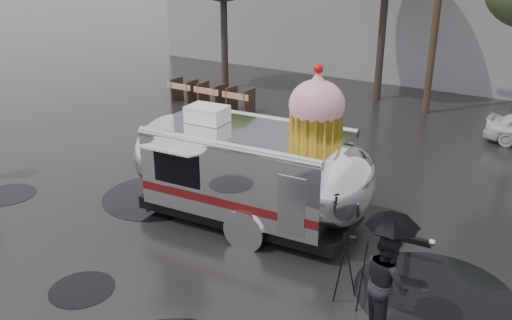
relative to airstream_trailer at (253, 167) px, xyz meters
The scene contains 7 objects.
ground 3.09m from the airstream_trailer, 129.20° to the right, with size 120.00×120.00×0.00m, color black.
puddles 1.97m from the airstream_trailer, 66.31° to the right, with size 13.62×10.29×0.01m.
barricade_row 10.75m from the airstream_trailer, 132.77° to the left, with size 4.30×0.80×1.00m.
airstream_trailer is the anchor object (origin of this frame).
person_right 4.72m from the airstream_trailer, 26.83° to the right, with size 0.92×0.51×1.93m, color black.
umbrella_black 4.71m from the airstream_trailer, 26.83° to the right, with size 1.13×1.13×2.32m.
tripod 3.86m from the airstream_trailer, 27.73° to the right, with size 0.54×0.60×1.45m.
Camera 1 is at (8.34, -7.98, 6.42)m, focal length 38.00 mm.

